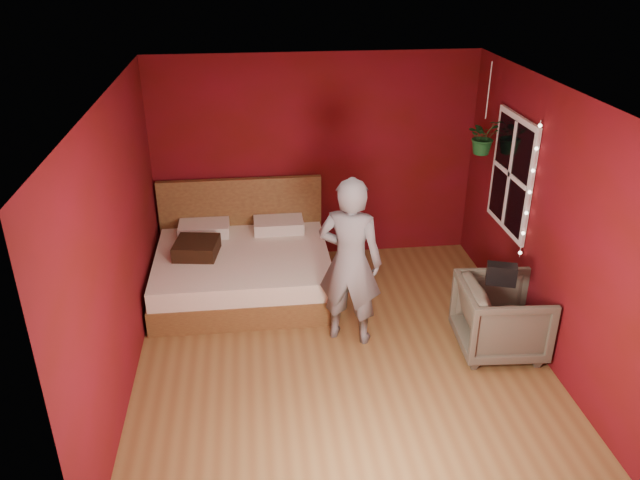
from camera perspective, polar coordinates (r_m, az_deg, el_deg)
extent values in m
plane|color=brown|center=(6.40, 1.83, -10.21)|extent=(4.50, 4.50, 0.00)
cube|color=maroon|center=(7.82, -0.46, 7.42)|extent=(4.00, 0.02, 2.60)
cube|color=maroon|center=(3.86, 7.14, -14.10)|extent=(4.00, 0.02, 2.60)
cube|color=maroon|center=(5.81, -18.00, -0.66)|extent=(0.02, 4.50, 2.60)
cube|color=maroon|center=(6.34, 20.28, 1.24)|extent=(0.02, 4.50, 2.60)
cube|color=white|center=(5.31, 2.23, 13.23)|extent=(4.00, 4.50, 0.02)
cube|color=white|center=(7.00, 17.13, 5.77)|extent=(0.04, 0.97, 1.27)
cube|color=black|center=(7.00, 17.02, 5.76)|extent=(0.02, 0.85, 1.15)
cube|color=white|center=(7.00, 16.98, 5.76)|extent=(0.03, 0.05, 1.15)
cube|color=white|center=(7.00, 16.98, 5.76)|extent=(0.03, 0.85, 0.05)
cylinder|color=silver|center=(6.55, 18.62, 4.17)|extent=(0.01, 0.01, 1.45)
sphere|color=#FFF2CC|center=(6.81, 17.83, -1.11)|extent=(0.04, 0.04, 0.04)
sphere|color=#FFF2CC|center=(6.71, 18.08, 0.60)|extent=(0.04, 0.04, 0.04)
sphere|color=#FFF2CC|center=(6.63, 18.35, 2.36)|extent=(0.04, 0.04, 0.04)
sphere|color=#FFF2CC|center=(6.55, 18.62, 4.17)|extent=(0.04, 0.04, 0.04)
sphere|color=#FFF2CC|center=(6.47, 18.90, 6.02)|extent=(0.04, 0.04, 0.04)
sphere|color=#FFF2CC|center=(6.40, 19.18, 7.91)|extent=(0.04, 0.04, 0.04)
sphere|color=#FFF2CC|center=(6.34, 19.48, 9.83)|extent=(0.04, 0.04, 0.04)
cube|color=brown|center=(7.41, -6.98, -3.70)|extent=(2.02, 1.72, 0.28)
cube|color=white|center=(7.29, -7.09, -1.97)|extent=(1.98, 1.69, 0.22)
cube|color=brown|center=(7.96, -7.18, 1.80)|extent=(2.02, 0.08, 1.11)
cube|color=silver|center=(7.75, -10.55, 1.03)|extent=(0.61, 0.38, 0.14)
cube|color=silver|center=(7.73, -3.81, 1.38)|extent=(0.61, 0.38, 0.14)
imported|color=slate|center=(6.18, 2.76, -2.00)|extent=(0.76, 0.64, 1.77)
imported|color=#5B5747|center=(6.50, 16.24, -6.79)|extent=(0.88, 0.86, 0.75)
cube|color=black|center=(6.26, 16.26, -3.02)|extent=(0.31, 0.23, 0.20)
cube|color=black|center=(7.25, -11.21, -0.71)|extent=(0.54, 0.54, 0.17)
cylinder|color=silver|center=(7.16, 15.17, 13.06)|extent=(0.01, 0.01, 0.62)
imported|color=#1A5E2A|center=(7.28, 14.71, 9.16)|extent=(0.45, 0.43, 0.40)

